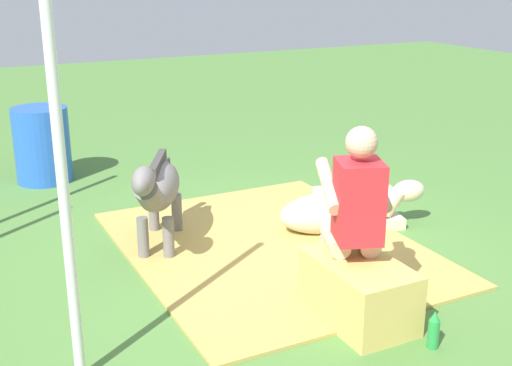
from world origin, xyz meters
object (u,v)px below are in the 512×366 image
pony_standing (157,189)px  tent_pole_left (63,185)px  soda_bottle (434,330)px  person_seated (354,212)px  water_barrel (42,145)px  hay_bale (359,291)px  pony_lying (340,211)px

pony_standing → tent_pole_left: bearing=146.6°
soda_bottle → tent_pole_left: 2.32m
person_seated → water_barrel: (3.83, 1.32, -0.30)m
hay_bale → tent_pole_left: tent_pole_left is taller
water_barrel → person_seated: bearing=-160.9°
tent_pole_left → hay_bale: bearing=-95.5°
pony_standing → soda_bottle: 2.41m
person_seated → water_barrel: size_ratio=1.60×
pony_standing → soda_bottle: pony_standing is taller
person_seated → tent_pole_left: 1.86m
soda_bottle → water_barrel: size_ratio=0.31×
pony_lying → soda_bottle: pony_lying is taller
person_seated → tent_pole_left: tent_pole_left is taller
hay_bale → tent_pole_left: 2.01m
water_barrel → soda_bottle: bearing=-161.5°
pony_standing → pony_lying: size_ratio=0.91×
hay_bale → pony_lying: size_ratio=0.56×
soda_bottle → water_barrel: bearing=18.5°
person_seated → soda_bottle: 0.88m
pony_standing → water_barrel: pony_standing is taller
person_seated → water_barrel: bearing=19.1°
water_barrel → pony_lying: bearing=-142.6°
hay_bale → soda_bottle: bearing=-157.0°
hay_bale → soda_bottle: size_ratio=3.09×
person_seated → pony_lying: person_seated is taller
person_seated → pony_standing: size_ratio=1.04×
pony_standing → hay_bale: bearing=-154.9°
hay_bale → pony_lying: (1.33, -0.74, -0.01)m
pony_standing → water_barrel: (2.31, 0.50, -0.12)m
soda_bottle → water_barrel: (4.47, 1.49, 0.28)m
hay_bale → pony_lying: pony_lying is taller
pony_standing → tent_pole_left: (-1.50, 0.99, 0.62)m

